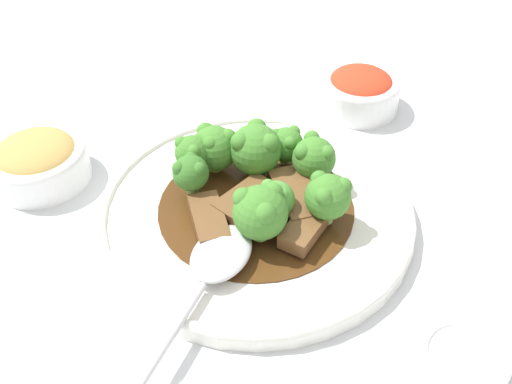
# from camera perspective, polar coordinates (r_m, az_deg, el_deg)

# --- Properties ---
(ground_plane) EXTENTS (4.00, 4.00, 0.00)m
(ground_plane) POSITION_cam_1_polar(r_m,az_deg,el_deg) (0.57, 0.00, -2.54)
(ground_plane) COLOR silver
(main_plate) EXTENTS (0.30, 0.30, 0.02)m
(main_plate) POSITION_cam_1_polar(r_m,az_deg,el_deg) (0.56, 0.00, -1.81)
(main_plate) COLOR white
(main_plate) RESTS_ON ground_plane
(beef_strip_0) EXTENTS (0.05, 0.07, 0.01)m
(beef_strip_0) POSITION_cam_1_polar(r_m,az_deg,el_deg) (0.54, -4.52, -2.65)
(beef_strip_0) COLOR brown
(beef_strip_0) RESTS_ON main_plate
(beef_strip_1) EXTENTS (0.05, 0.04, 0.01)m
(beef_strip_1) POSITION_cam_1_polar(r_m,az_deg,el_deg) (0.53, 4.73, -3.53)
(beef_strip_1) COLOR brown
(beef_strip_1) RESTS_ON main_plate
(beef_strip_2) EXTENTS (0.06, 0.04, 0.01)m
(beef_strip_2) POSITION_cam_1_polar(r_m,az_deg,el_deg) (0.55, -0.74, -0.93)
(beef_strip_2) COLOR brown
(beef_strip_2) RESTS_ON main_plate
(beef_strip_3) EXTENTS (0.07, 0.08, 0.02)m
(beef_strip_3) POSITION_cam_1_polar(r_m,az_deg,el_deg) (0.56, 3.99, -0.40)
(beef_strip_3) COLOR brown
(beef_strip_3) RESTS_ON main_plate
(broccoli_floret_0) EXTENTS (0.03, 0.03, 0.05)m
(broccoli_floret_0) POSITION_cam_1_polar(r_m,az_deg,el_deg) (0.57, -6.08, 3.78)
(broccoli_floret_0) COLOR #8EB756
(broccoli_floret_0) RESTS_ON main_plate
(broccoli_floret_1) EXTENTS (0.03, 0.03, 0.04)m
(broccoli_floret_1) POSITION_cam_1_polar(r_m,az_deg,el_deg) (0.56, -6.24, 1.87)
(broccoli_floret_1) COLOR #7FA84C
(broccoli_floret_1) RESTS_ON main_plate
(broccoli_floret_2) EXTENTS (0.03, 0.03, 0.04)m
(broccoli_floret_2) POSITION_cam_1_polar(r_m,az_deg,el_deg) (0.53, 1.69, -0.80)
(broccoli_floret_2) COLOR #7FA84C
(broccoli_floret_2) RESTS_ON main_plate
(broccoli_floret_3) EXTENTS (0.05, 0.05, 0.05)m
(broccoli_floret_3) POSITION_cam_1_polar(r_m,az_deg,el_deg) (0.51, 0.41, -1.87)
(broccoli_floret_3) COLOR #8EB756
(broccoli_floret_3) RESTS_ON main_plate
(broccoli_floret_4) EXTENTS (0.05, 0.05, 0.05)m
(broccoli_floret_4) POSITION_cam_1_polar(r_m,az_deg,el_deg) (0.58, -0.04, 4.19)
(broccoli_floret_4) COLOR #8EB756
(broccoli_floret_4) RESTS_ON main_plate
(broccoli_floret_5) EXTENTS (0.05, 0.05, 0.05)m
(broccoli_floret_5) POSITION_cam_1_polar(r_m,az_deg,el_deg) (0.58, -4.03, 4.26)
(broccoli_floret_5) COLOR #8EB756
(broccoli_floret_5) RESTS_ON main_plate
(broccoli_floret_6) EXTENTS (0.03, 0.03, 0.04)m
(broccoli_floret_6) POSITION_cam_1_polar(r_m,az_deg,el_deg) (0.59, 2.88, 4.61)
(broccoli_floret_6) COLOR #7FA84C
(broccoli_floret_6) RESTS_ON main_plate
(broccoli_floret_7) EXTENTS (0.04, 0.04, 0.05)m
(broccoli_floret_7) POSITION_cam_1_polar(r_m,az_deg,el_deg) (0.57, 5.54, 3.31)
(broccoli_floret_7) COLOR #8EB756
(broccoli_floret_7) RESTS_ON main_plate
(broccoli_floret_8) EXTENTS (0.04, 0.04, 0.05)m
(broccoli_floret_8) POSITION_cam_1_polar(r_m,az_deg,el_deg) (0.53, 6.85, -0.40)
(broccoli_floret_8) COLOR #7FA84C
(broccoli_floret_8) RESTS_ON main_plate
(serving_spoon) EXTENTS (0.20, 0.10, 0.01)m
(serving_spoon) POSITION_cam_1_polar(r_m,az_deg,el_deg) (0.50, -3.97, -6.87)
(serving_spoon) COLOR silver
(serving_spoon) RESTS_ON main_plate
(side_bowl_kimchi) EXTENTS (0.09, 0.09, 0.05)m
(side_bowl_kimchi) POSITION_cam_1_polar(r_m,az_deg,el_deg) (0.72, 9.89, 9.53)
(side_bowl_kimchi) COLOR white
(side_bowl_kimchi) RESTS_ON ground_plane
(side_bowl_appetizer) EXTENTS (0.10, 0.10, 0.05)m
(side_bowl_appetizer) POSITION_cam_1_polar(r_m,az_deg,el_deg) (0.64, -20.07, 2.88)
(side_bowl_appetizer) COLOR white
(side_bowl_appetizer) RESTS_ON ground_plane
(sauce_dish) EXTENTS (0.07, 0.07, 0.01)m
(sauce_dish) POSITION_cam_1_polar(r_m,az_deg,el_deg) (0.49, 19.51, -14.47)
(sauce_dish) COLOR white
(sauce_dish) RESTS_ON ground_plane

